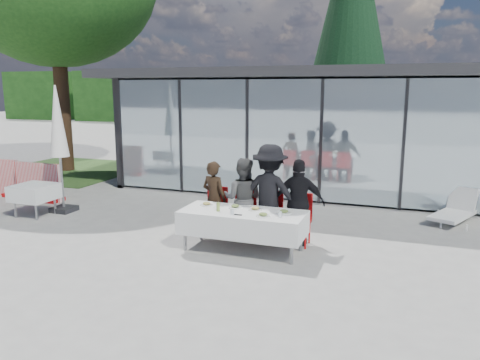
# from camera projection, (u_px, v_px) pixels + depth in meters

# --- Properties ---
(ground) EXTENTS (90.00, 90.00, 0.00)m
(ground) POSITION_uv_depth(u_px,v_px,m) (223.00, 251.00, 8.57)
(ground) COLOR #9E9D96
(ground) RESTS_ON ground
(pavilion) EXTENTS (14.80, 8.80, 3.44)m
(pavilion) POSITION_uv_depth(u_px,v_px,m) (375.00, 113.00, 15.01)
(pavilion) COLOR gray
(pavilion) RESTS_ON ground
(treeline) EXTENTS (62.50, 2.00, 4.40)m
(treeline) POSITION_uv_depth(u_px,v_px,m) (339.00, 98.00, 34.63)
(treeline) COLOR #153A12
(treeline) RESTS_ON ground
(dining_table) EXTENTS (2.26, 0.96, 0.75)m
(dining_table) POSITION_uv_depth(u_px,v_px,m) (243.00, 222.00, 8.48)
(dining_table) COLOR white
(dining_table) RESTS_ON ground
(diner_a) EXTENTS (0.68, 0.68, 1.52)m
(diner_a) POSITION_uv_depth(u_px,v_px,m) (214.00, 199.00, 9.34)
(diner_a) COLOR black
(diner_a) RESTS_ON ground
(diner_chair_a) EXTENTS (0.44, 0.44, 0.97)m
(diner_chair_a) POSITION_uv_depth(u_px,v_px,m) (216.00, 209.00, 9.45)
(diner_chair_a) COLOR red
(diner_chair_a) RESTS_ON ground
(diner_b) EXTENTS (0.85, 0.85, 1.61)m
(diner_b) POSITION_uv_depth(u_px,v_px,m) (243.00, 199.00, 9.13)
(diner_b) COLOR #515151
(diner_b) RESTS_ON ground
(diner_chair_b) EXTENTS (0.44, 0.44, 0.97)m
(diner_chair_b) POSITION_uv_depth(u_px,v_px,m) (244.00, 211.00, 9.25)
(diner_chair_b) COLOR red
(diner_chair_b) RESTS_ON ground
(diner_c) EXTENTS (1.30, 1.30, 1.90)m
(diner_c) POSITION_uv_depth(u_px,v_px,m) (270.00, 194.00, 8.92)
(diner_c) COLOR black
(diner_c) RESTS_ON ground
(diner_chair_c) EXTENTS (0.44, 0.44, 0.97)m
(diner_chair_c) POSITION_uv_depth(u_px,v_px,m) (271.00, 214.00, 9.06)
(diner_chair_c) COLOR red
(diner_chair_c) RESTS_ON ground
(diner_d) EXTENTS (1.08, 1.08, 1.64)m
(diner_d) POSITION_uv_depth(u_px,v_px,m) (299.00, 203.00, 8.75)
(diner_d) COLOR black
(diner_d) RESTS_ON ground
(diner_chair_d) EXTENTS (0.44, 0.44, 0.97)m
(diner_chair_d) POSITION_uv_depth(u_px,v_px,m) (299.00, 216.00, 8.87)
(diner_chair_d) COLOR red
(diner_chair_d) RESTS_ON ground
(plate_a) EXTENTS (0.25, 0.25, 0.07)m
(plate_a) POSITION_uv_depth(u_px,v_px,m) (207.00, 204.00, 8.84)
(plate_a) COLOR white
(plate_a) RESTS_ON dining_table
(plate_b) EXTENTS (0.25, 0.25, 0.07)m
(plate_b) POSITION_uv_depth(u_px,v_px,m) (235.00, 207.00, 8.66)
(plate_b) COLOR white
(plate_b) RESTS_ON dining_table
(plate_c) EXTENTS (0.25, 0.25, 0.07)m
(plate_c) POSITION_uv_depth(u_px,v_px,m) (255.00, 209.00, 8.49)
(plate_c) COLOR white
(plate_c) RESTS_ON dining_table
(plate_d) EXTENTS (0.25, 0.25, 0.07)m
(plate_d) POSITION_uv_depth(u_px,v_px,m) (284.00, 212.00, 8.29)
(plate_d) COLOR white
(plate_d) RESTS_ON dining_table
(plate_extra) EXTENTS (0.25, 0.25, 0.07)m
(plate_extra) POSITION_uv_depth(u_px,v_px,m) (263.00, 215.00, 8.09)
(plate_extra) COLOR white
(plate_extra) RESTS_ON dining_table
(juice_bottle) EXTENTS (0.06, 0.06, 0.16)m
(juice_bottle) POSITION_uv_depth(u_px,v_px,m) (218.00, 207.00, 8.42)
(juice_bottle) COLOR #8DAA46
(juice_bottle) RESTS_ON dining_table
(drinking_glasses) EXTENTS (0.90, 0.19, 0.10)m
(drinking_glasses) POSITION_uv_depth(u_px,v_px,m) (256.00, 213.00, 8.13)
(drinking_glasses) COLOR silver
(drinking_glasses) RESTS_ON dining_table
(folded_eyeglasses) EXTENTS (0.14, 0.03, 0.01)m
(folded_eyeglasses) POSITION_uv_depth(u_px,v_px,m) (238.00, 215.00, 8.17)
(folded_eyeglasses) COLOR black
(folded_eyeglasses) RESTS_ON dining_table
(spare_table_left) EXTENTS (0.86, 0.86, 0.74)m
(spare_table_left) POSITION_uv_depth(u_px,v_px,m) (34.00, 193.00, 10.82)
(spare_table_left) COLOR white
(spare_table_left) RESTS_ON ground
(market_umbrella) EXTENTS (0.50, 0.50, 3.00)m
(market_umbrella) POSITION_uv_depth(u_px,v_px,m) (58.00, 130.00, 10.91)
(market_umbrella) COLOR black
(market_umbrella) RESTS_ON ground
(lounger) EXTENTS (1.10, 1.46, 0.72)m
(lounger) POSITION_uv_depth(u_px,v_px,m) (455.00, 210.00, 10.40)
(lounger) COLOR white
(lounger) RESTS_ON ground
(conifer_tree) EXTENTS (4.00, 4.00, 10.50)m
(conifer_tree) POSITION_uv_depth(u_px,v_px,m) (351.00, 12.00, 19.23)
(conifer_tree) COLOR #382316
(conifer_tree) RESTS_ON ground
(grass_patch) EXTENTS (5.00, 5.00, 0.02)m
(grass_patch) POSITION_uv_depth(u_px,v_px,m) (68.00, 170.00, 16.95)
(grass_patch) COLOR #385926
(grass_patch) RESTS_ON ground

